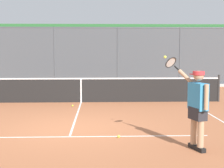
% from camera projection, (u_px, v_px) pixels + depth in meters
% --- Properties ---
extents(ground_plane, '(60.00, 60.00, 0.00)m').
position_uv_depth(ground_plane, '(72.00, 129.00, 9.07)').
color(ground_plane, '#A8603D').
extents(court_line_markings, '(8.59, 9.82, 0.01)m').
position_uv_depth(court_line_markings, '(68.00, 140.00, 7.89)').
color(court_line_markings, white).
rests_on(court_line_markings, ground).
extents(fence_backdrop, '(20.35, 1.37, 3.47)m').
position_uv_depth(fence_backdrop, '(87.00, 55.00, 19.61)').
color(fence_backdrop, '#474C51').
rests_on(fence_backdrop, ground).
extents(tennis_net, '(11.03, 0.09, 1.07)m').
position_uv_depth(tennis_net, '(81.00, 90.00, 13.53)').
color(tennis_net, '#2D2D2D').
rests_on(tennis_net, ground).
extents(tennis_player, '(0.76, 1.26, 1.94)m').
position_uv_depth(tennis_player, '(197.00, 104.00, 7.08)').
color(tennis_player, black).
rests_on(tennis_player, ground).
extents(tennis_ball_near_net, '(0.07, 0.07, 0.07)m').
position_uv_depth(tennis_ball_near_net, '(73.00, 106.00, 12.55)').
color(tennis_ball_near_net, '#C1D138').
rests_on(tennis_ball_near_net, ground).
extents(tennis_ball_mid_court, '(0.07, 0.07, 0.07)m').
position_uv_depth(tennis_ball_mid_court, '(119.00, 136.00, 8.12)').
color(tennis_ball_mid_court, '#D6E042').
rests_on(tennis_ball_mid_court, ground).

